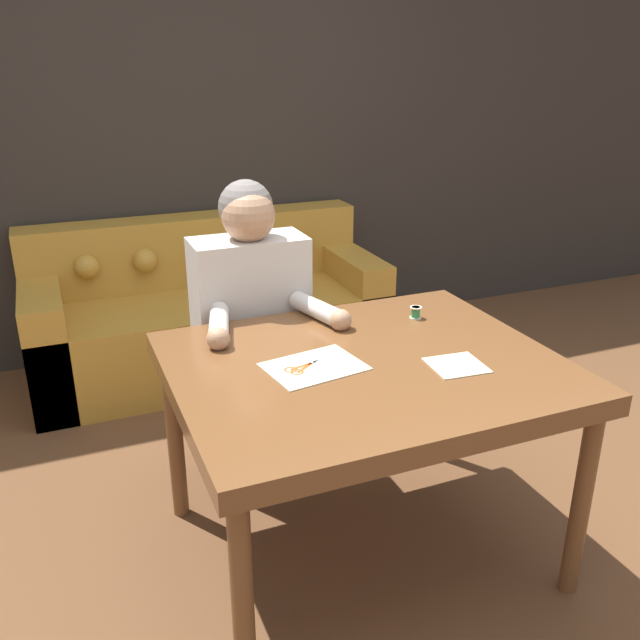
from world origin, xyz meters
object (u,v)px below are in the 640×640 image
dining_table (364,381)px  person (252,331)px  thread_spool (416,313)px  scissors (306,366)px  couch (208,316)px

dining_table → person: size_ratio=1.00×
thread_spool → person: bearing=144.6°
person → thread_spool: bearing=-35.4°
dining_table → scissors: bearing=171.8°
couch → person: 1.14m
couch → scissors: couch is taller
person → scissors: size_ratio=5.40×
scissors → dining_table: bearing=-8.2°
dining_table → scissors: size_ratio=5.39×
dining_table → couch: size_ratio=0.65×
couch → thread_spool: (0.47, -1.46, 0.47)m
couch → thread_spool: bearing=-72.2°
dining_table → couch: bearing=94.2°
person → dining_table: bearing=-73.8°
person → thread_spool: 0.66m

